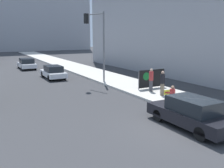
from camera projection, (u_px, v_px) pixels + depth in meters
The scene contains 10 objects.
ground_plane at pixel (174, 129), 12.06m from camera, with size 160.00×160.00×0.00m, color #38383A.
sidewalk_curb at pixel (105, 77), 26.78m from camera, with size 4.00×90.00×0.16m, color beige.
seated_protester at pixel (173, 95), 15.60m from camera, with size 0.95×0.77×1.20m.
jogger_on_sidewalk at pixel (162, 83), 17.95m from camera, with size 0.34×0.34×1.78m.
pedestrian_behind at pixel (151, 80), 19.23m from camera, with size 0.34×0.34×1.78m.
protest_banner at pixel (152, 78), 20.34m from camera, with size 2.64×0.06×1.55m.
traffic_light_pole at pixel (98, 36), 22.33m from camera, with size 2.22×1.99×6.39m.
parked_car_curbside at pixel (191, 113), 12.07m from camera, with size 1.82×4.56×1.51m.
car_on_road_nearest at pixel (53, 72), 25.89m from camera, with size 1.76×4.28×1.35m.
car_on_road_midblock at pixel (27, 64), 33.17m from camera, with size 1.84×4.31×1.42m.
Camera 1 is at (-8.16, -8.54, 4.46)m, focal length 40.00 mm.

